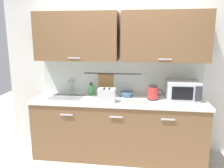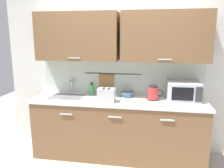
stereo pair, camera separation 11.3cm
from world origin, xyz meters
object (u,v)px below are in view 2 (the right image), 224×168
mixing_bowl (127,94)px  wooden_spoon (138,103)px  dish_soap_bottle (92,89)px  toaster (106,95)px  mug_near_sink (103,94)px  electric_kettle (153,93)px  mug_by_kettle (102,92)px  microwave (183,91)px

mixing_bowl → wooden_spoon: 0.37m
dish_soap_bottle → mixing_bowl: (0.56, -0.04, -0.04)m
toaster → wooden_spoon: (0.45, -0.00, -0.09)m
wooden_spoon → mug_near_sink: bearing=158.4°
dish_soap_bottle → mixing_bowl: bearing=-4.6°
electric_kettle → mixing_bowl: 0.41m
toaster → mug_near_sink: bearing=114.8°
dish_soap_bottle → mixing_bowl: size_ratio=0.92×
electric_kettle → dish_soap_bottle: (-0.95, 0.15, -0.01)m
mug_by_kettle → mixing_bowl: bearing=-5.6°
mixing_bowl → toaster: size_ratio=0.84×
mixing_bowl → microwave: bearing=-3.5°
wooden_spoon → dish_soap_bottle: bearing=154.7°
electric_kettle → dish_soap_bottle: 0.96m
electric_kettle → mug_by_kettle: bearing=169.4°
mug_near_sink → mug_by_kettle: (-0.04, 0.13, 0.00)m
dish_soap_bottle → mug_near_sink: (0.21, -0.14, -0.04)m
wooden_spoon → microwave: bearing=22.5°
microwave → toaster: size_ratio=1.80×
toaster → mug_by_kettle: toaster is taller
electric_kettle → toaster: (-0.65, -0.20, -0.01)m
microwave → mug_by_kettle: size_ratio=3.83×
toaster → dish_soap_bottle: bearing=130.9°
electric_kettle → mixing_bowl: bearing=164.5°
microwave → wooden_spoon: bearing=-157.5°
mixing_bowl → wooden_spoon: mixing_bowl is taller
dish_soap_bottle → toaster: size_ratio=0.77×
electric_kettle → wooden_spoon: (-0.20, -0.20, -0.10)m
mixing_bowl → wooden_spoon: (0.19, -0.31, -0.04)m
mixing_bowl → toaster: (-0.26, -0.31, 0.05)m
dish_soap_bottle → mixing_bowl: 0.57m
electric_kettle → wooden_spoon: 0.30m
electric_kettle → mug_near_sink: electric_kettle is taller
dish_soap_bottle → mug_near_sink: dish_soap_bottle is taller
electric_kettle → toaster: bearing=-163.1°
dish_soap_bottle → mug_by_kettle: (0.17, -0.01, -0.04)m
electric_kettle → wooden_spoon: electric_kettle is taller
mug_near_sink → toaster: (0.10, -0.21, 0.05)m
microwave → wooden_spoon: 0.69m
mug_near_sink → electric_kettle: bearing=-1.1°
microwave → electric_kettle: microwave is taller
mug_near_sink → toaster: bearing=-65.2°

